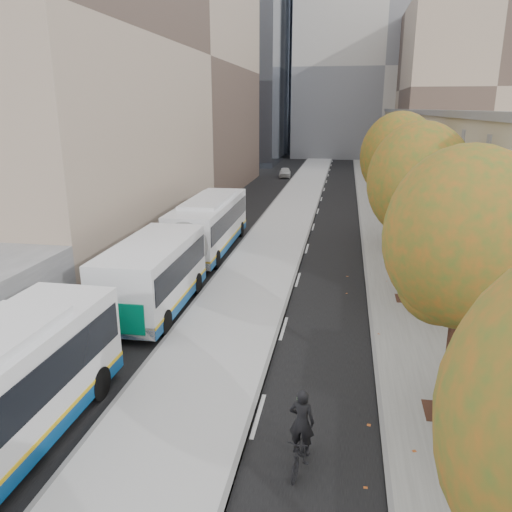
# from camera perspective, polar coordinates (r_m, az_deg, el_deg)

# --- Properties ---
(bus_platform) EXTENTS (4.25, 150.00, 0.15)m
(bus_platform) POSITION_cam_1_polar(r_m,az_deg,el_deg) (36.48, 2.96, 3.22)
(bus_platform) COLOR #B9B9B9
(bus_platform) RESTS_ON ground
(sidewalk) EXTENTS (4.75, 150.00, 0.08)m
(sidewalk) POSITION_cam_1_polar(r_m,az_deg,el_deg) (36.42, 15.56, 2.55)
(sidewalk) COLOR gray
(sidewalk) RESTS_ON ground
(building_tan) EXTENTS (18.00, 92.00, 8.00)m
(building_tan) POSITION_cam_1_polar(r_m,az_deg,el_deg) (66.12, 23.65, 11.33)
(building_tan) COLOR gray
(building_tan) RESTS_ON ground
(building_midrise) EXTENTS (24.00, 46.00, 25.00)m
(building_midrise) POSITION_cam_1_polar(r_m,az_deg,el_deg) (47.36, -20.33, 20.48)
(building_midrise) COLOR tan
(building_midrise) RESTS_ON ground
(building_far_block) EXTENTS (30.00, 18.00, 30.00)m
(building_far_block) POSITION_cam_1_polar(r_m,az_deg,el_deg) (96.61, 14.17, 19.97)
(building_far_block) COLOR #A8A29A
(building_far_block) RESTS_ON ground
(tree_c) EXTENTS (4.20, 4.20, 7.28)m
(tree_c) POSITION_cam_1_polar(r_m,az_deg,el_deg) (13.98, 22.77, 1.89)
(tree_c) COLOR black
(tree_c) RESTS_ON sidewalk
(tree_d) EXTENTS (4.40, 4.40, 7.60)m
(tree_d) POSITION_cam_1_polar(r_m,az_deg,el_deg) (22.66, 18.12, 8.11)
(tree_d) COLOR black
(tree_d) RESTS_ON sidewalk
(tree_e) EXTENTS (4.60, 4.60, 7.92)m
(tree_e) POSITION_cam_1_polar(r_m,az_deg,el_deg) (31.51, 16.02, 10.85)
(tree_e) COLOR black
(tree_e) RESTS_ON sidewalk
(bus_far) EXTENTS (3.02, 18.49, 3.07)m
(bus_far) POSITION_cam_1_polar(r_m,az_deg,el_deg) (26.85, -7.51, 1.75)
(bus_far) COLOR white
(bus_far) RESTS_ON ground
(cyclist) EXTENTS (0.75, 1.75, 2.17)m
(cyclist) POSITION_cam_1_polar(r_m,az_deg,el_deg) (12.85, 5.18, -20.21)
(cyclist) COLOR black
(cyclist) RESTS_ON ground
(distant_car) EXTENTS (1.76, 3.67, 1.21)m
(distant_car) POSITION_cam_1_polar(r_m,az_deg,el_deg) (64.44, 3.33, 9.52)
(distant_car) COLOR silver
(distant_car) RESTS_ON ground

